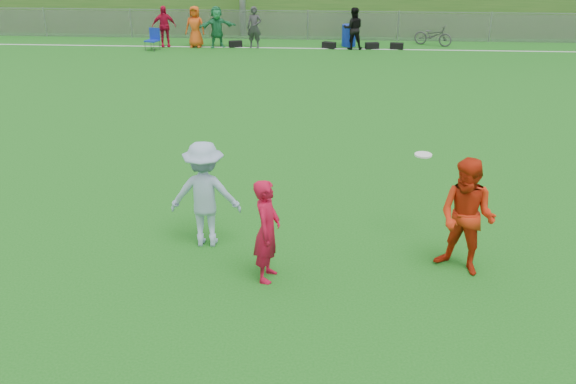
# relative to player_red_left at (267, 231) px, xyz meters

# --- Properties ---
(ground) EXTENTS (120.00, 120.00, 0.00)m
(ground) POSITION_rel_player_red_left_xyz_m (-0.16, 0.35, -0.84)
(ground) COLOR #165E13
(ground) RESTS_ON ground
(sideline_far) EXTENTS (60.00, 0.10, 0.01)m
(sideline_far) POSITION_rel_player_red_left_xyz_m (-0.16, 18.35, -0.83)
(sideline_far) COLOR white
(sideline_far) RESTS_ON ground
(fence) EXTENTS (58.00, 0.06, 1.30)m
(fence) POSITION_rel_player_red_left_xyz_m (-0.16, 20.35, -0.19)
(fence) COLOR gray
(fence) RESTS_ON ground
(spectator_row) EXTENTS (8.90, 1.08, 1.69)m
(spectator_row) POSITION_rel_player_red_left_xyz_m (-3.04, 18.35, 0.01)
(spectator_row) COLOR #BF0D32
(spectator_row) RESTS_ON ground
(gear_bags) EXTENTS (7.38, 0.51, 0.26)m
(gear_bags) POSITION_rel_player_red_left_xyz_m (0.98, 18.45, -0.71)
(gear_bags) COLOR black
(gear_bags) RESTS_ON ground
(player_red_left) EXTENTS (0.49, 0.66, 1.67)m
(player_red_left) POSITION_rel_player_red_left_xyz_m (0.00, 0.00, 0.00)
(player_red_left) COLOR #AF0C2A
(player_red_left) RESTS_ON ground
(player_red_center) EXTENTS (1.17, 1.12, 1.91)m
(player_red_center) POSITION_rel_player_red_left_xyz_m (3.10, 0.44, 0.12)
(player_red_center) COLOR red
(player_red_center) RESTS_ON ground
(player_blue) EXTENTS (1.23, 0.73, 1.87)m
(player_blue) POSITION_rel_player_red_left_xyz_m (-1.16, 1.08, 0.10)
(player_blue) COLOR #90ACC8
(player_blue) RESTS_ON ground
(frisbee) EXTENTS (0.30, 0.30, 0.03)m
(frisbee) POSITION_rel_player_red_left_xyz_m (2.52, 1.62, 0.70)
(frisbee) COLOR silver
(frisbee) RESTS_ON ground
(recycling_bin) EXTENTS (0.64, 0.64, 0.89)m
(recycling_bin) POSITION_rel_player_red_left_xyz_m (1.65, 18.99, -0.39)
(recycling_bin) COLOR #0F2AA4
(recycling_bin) RESTS_ON ground
(camp_chair) EXTENTS (0.62, 0.63, 0.88)m
(camp_chair) POSITION_rel_player_red_left_xyz_m (-6.47, 17.57, -0.58)
(camp_chair) COLOR #0F27A7
(camp_chair) RESTS_ON ground
(bicycle) EXTENTS (1.72, 1.21, 0.86)m
(bicycle) POSITION_rel_player_red_left_xyz_m (5.24, 19.35, -0.41)
(bicycle) COLOR #333336
(bicycle) RESTS_ON ground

